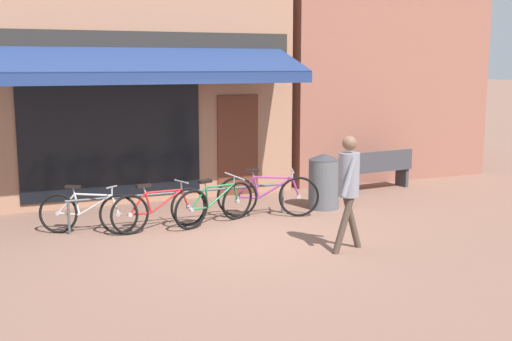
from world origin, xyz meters
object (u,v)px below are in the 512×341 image
(bicycle_red, at_px, (159,209))
(litter_bin, at_px, (324,181))
(bicycle_silver, at_px, (88,212))
(pedestrian_adult, at_px, (349,180))
(bicycle_green, at_px, (215,204))
(bicycle_purple, at_px, (268,195))
(park_bench, at_px, (379,169))

(bicycle_red, xyz_separation_m, litter_bin, (3.31, 0.37, 0.17))
(bicycle_silver, relative_size, pedestrian_adult, 0.89)
(pedestrian_adult, bearing_deg, litter_bin, -109.51)
(bicycle_silver, distance_m, bicycle_green, 2.11)
(bicycle_red, height_order, bicycle_purple, bicycle_purple)
(bicycle_red, xyz_separation_m, park_bench, (5.34, 1.54, 0.10))
(bicycle_red, bearing_deg, bicycle_purple, -4.51)
(park_bench, bearing_deg, bicycle_red, -170.20)
(bicycle_green, bearing_deg, pedestrian_adult, -79.73)
(bicycle_green, height_order, bicycle_purple, bicycle_purple)
(litter_bin, bearing_deg, bicycle_red, -173.56)
(bicycle_red, distance_m, bicycle_green, 0.97)
(bicycle_silver, height_order, park_bench, park_bench)
(pedestrian_adult, bearing_deg, bicycle_purple, -82.29)
(bicycle_silver, relative_size, bicycle_purple, 0.88)
(bicycle_red, bearing_deg, bicycle_green, -10.61)
(bicycle_red, distance_m, bicycle_purple, 2.05)
(bicycle_green, height_order, litter_bin, litter_bin)
(pedestrian_adult, bearing_deg, bicycle_silver, -34.03)
(bicycle_green, bearing_deg, bicycle_silver, 151.88)
(bicycle_silver, bearing_deg, pedestrian_adult, -9.18)
(bicycle_purple, distance_m, pedestrian_adult, 2.49)
(bicycle_purple, bearing_deg, litter_bin, 31.13)
(bicycle_red, bearing_deg, bicycle_silver, 158.16)
(bicycle_silver, xyz_separation_m, litter_bin, (4.44, 0.12, 0.18))
(bicycle_green, distance_m, litter_bin, 2.38)
(bicycle_red, relative_size, bicycle_green, 1.03)
(bicycle_silver, height_order, bicycle_green, bicycle_green)
(bicycle_silver, bearing_deg, bicycle_green, 19.31)
(bicycle_silver, height_order, bicycle_red, bicycle_silver)
(bicycle_green, distance_m, pedestrian_adult, 2.65)
(bicycle_green, height_order, pedestrian_adult, pedestrian_adult)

